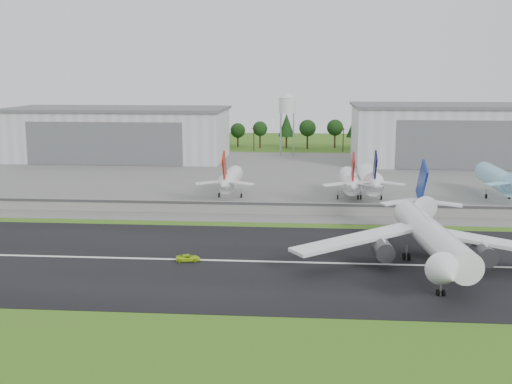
# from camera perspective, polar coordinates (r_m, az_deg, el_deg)

# --- Properties ---
(ground) EXTENTS (600.00, 600.00, 0.00)m
(ground) POSITION_cam_1_polar(r_m,az_deg,el_deg) (122.38, 2.00, -7.61)
(ground) COLOR #336217
(ground) RESTS_ON ground
(runway) EXTENTS (320.00, 60.00, 0.10)m
(runway) POSITION_cam_1_polar(r_m,az_deg,el_deg) (131.90, 2.21, -6.25)
(runway) COLOR black
(runway) RESTS_ON ground
(runway_centerline) EXTENTS (220.00, 1.00, 0.02)m
(runway_centerline) POSITION_cam_1_polar(r_m,az_deg,el_deg) (131.88, 2.22, -6.22)
(runway_centerline) COLOR white
(runway_centerline) RESTS_ON runway
(apron) EXTENTS (320.00, 150.00, 0.10)m
(apron) POSITION_cam_1_polar(r_m,az_deg,el_deg) (239.30, 3.41, 1.34)
(apron) COLOR slate
(apron) RESTS_ON ground
(blast_fence) EXTENTS (240.00, 0.61, 3.50)m
(blast_fence) POSITION_cam_1_polar(r_m,az_deg,el_deg) (175.06, 2.88, -1.46)
(blast_fence) COLOR gray
(blast_fence) RESTS_ON ground
(hangar_west) EXTENTS (97.00, 44.00, 23.20)m
(hangar_west) POSITION_cam_1_polar(r_m,az_deg,el_deg) (295.01, -12.14, 5.12)
(hangar_west) COLOR silver
(hangar_west) RESTS_ON ground
(hangar_east) EXTENTS (102.00, 47.00, 25.20)m
(hangar_east) POSITION_cam_1_polar(r_m,az_deg,el_deg) (290.71, 18.66, 4.92)
(hangar_east) COLOR silver
(hangar_east) RESTS_ON ground
(water_tower) EXTENTS (8.40, 8.40, 29.40)m
(water_tower) POSITION_cam_1_polar(r_m,az_deg,el_deg) (301.69, 2.81, 7.91)
(water_tower) COLOR #99999E
(water_tower) RESTS_ON ground
(utility_poles) EXTENTS (230.00, 3.00, 12.00)m
(utility_poles) POSITION_cam_1_polar(r_m,az_deg,el_deg) (318.53, 3.76, 3.60)
(utility_poles) COLOR black
(utility_poles) RESTS_ON ground
(treeline) EXTENTS (320.00, 16.00, 22.00)m
(treeline) POSITION_cam_1_polar(r_m,az_deg,el_deg) (333.43, 3.81, 3.91)
(treeline) COLOR black
(treeline) RESTS_ON ground
(main_airliner) EXTENTS (57.09, 59.26, 18.17)m
(main_airliner) POSITION_cam_1_polar(r_m,az_deg,el_deg) (132.35, 15.34, -4.39)
(main_airliner) COLOR white
(main_airliner) RESTS_ON runway
(ground_vehicle) EXTENTS (5.25, 3.13, 1.37)m
(ground_vehicle) POSITION_cam_1_polar(r_m,az_deg,el_deg) (132.89, -6.05, -5.84)
(ground_vehicle) COLOR #B8DE1A
(ground_vehicle) RESTS_ON runway
(parked_jet_red_a) EXTENTS (7.36, 31.29, 16.39)m
(parked_jet_red_a) POSITION_cam_1_polar(r_m,az_deg,el_deg) (196.88, -2.38, 1.09)
(parked_jet_red_a) COLOR silver
(parked_jet_red_a) RESTS_ON ground
(parked_jet_red_b) EXTENTS (7.36, 31.29, 16.45)m
(parked_jet_red_b) POSITION_cam_1_polar(r_m,az_deg,el_deg) (195.78, 8.35, 0.95)
(parked_jet_red_b) COLOR white
(parked_jet_red_b) RESTS_ON ground
(parked_jet_navy) EXTENTS (7.36, 31.29, 16.94)m
(parked_jet_navy) POSITION_cam_1_polar(r_m,az_deg,el_deg) (196.26, 10.15, 1.05)
(parked_jet_navy) COLOR white
(parked_jet_navy) RESTS_ON ground
(parked_jet_skyblue) EXTENTS (7.36, 37.29, 16.96)m
(parked_jet_skyblue) POSITION_cam_1_polar(r_m,az_deg,el_deg) (208.58, 20.90, 1.07)
(parked_jet_skyblue) COLOR #85CAE6
(parked_jet_skyblue) RESTS_ON ground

